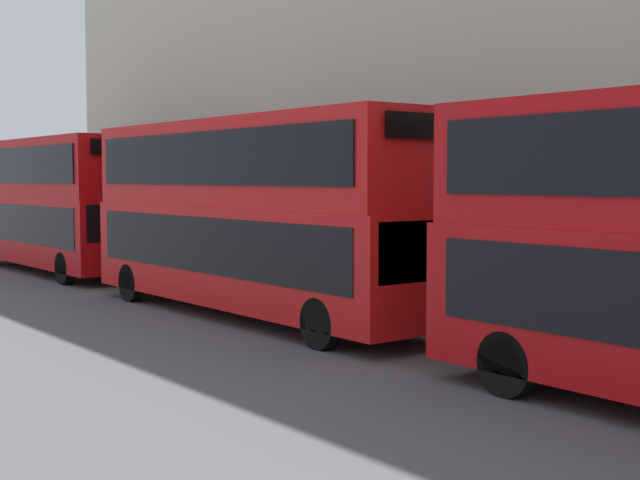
{
  "coord_description": "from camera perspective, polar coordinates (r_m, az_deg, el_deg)",
  "views": [
    {
      "loc": [
        -9.68,
        1.21,
        3.27
      ],
      "look_at": [
        0.48,
        14.57,
        2.09
      ],
      "focal_mm": 50.0,
      "sensor_mm": 36.0,
      "label": 1
    }
  ],
  "objects": [
    {
      "name": "bus_third_in_queue",
      "position": [
        32.05,
        -16.64,
        2.49
      ],
      "size": [
        2.59,
        10.76,
        4.56
      ],
      "color": "#B20C0F",
      "rests_on": "ground"
    },
    {
      "name": "bus_second_in_queue",
      "position": [
        20.78,
        -4.35,
        1.96
      ],
      "size": [
        2.59,
        11.45,
        4.59
      ],
      "color": "red",
      "rests_on": "ground"
    }
  ]
}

